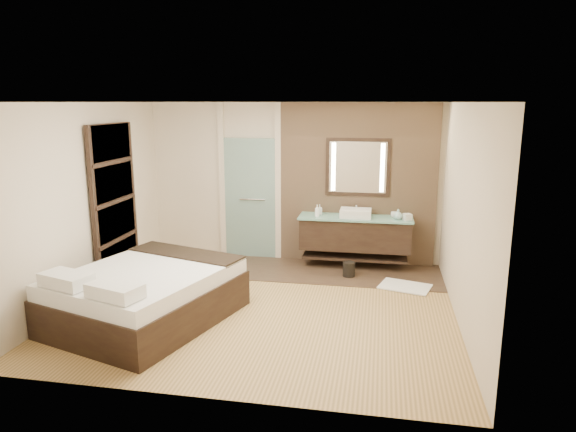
% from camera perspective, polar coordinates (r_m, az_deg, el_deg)
% --- Properties ---
extents(floor, '(5.00, 5.00, 0.00)m').
position_cam_1_polar(floor, '(7.05, -2.62, -9.98)').
color(floor, olive).
rests_on(floor, ground).
extents(tile_strip, '(3.80, 1.30, 0.01)m').
position_cam_1_polar(tile_strip, '(8.43, 3.83, -6.12)').
color(tile_strip, '#3C2820').
rests_on(tile_strip, floor).
extents(stone_wall, '(2.60, 0.08, 2.70)m').
position_cam_1_polar(stone_wall, '(8.67, 7.72, 3.47)').
color(stone_wall, '#A57F5E').
rests_on(stone_wall, floor).
extents(vanity, '(1.85, 0.55, 0.88)m').
position_cam_1_polar(vanity, '(8.54, 7.47, -1.94)').
color(vanity, black).
rests_on(vanity, stone_wall).
extents(mirror_unit, '(1.06, 0.04, 0.96)m').
position_cam_1_polar(mirror_unit, '(8.57, 7.76, 5.39)').
color(mirror_unit, black).
rests_on(mirror_unit, stone_wall).
extents(frosted_door, '(1.10, 0.12, 2.70)m').
position_cam_1_polar(frosted_door, '(8.97, -4.22, 2.51)').
color(frosted_door, silver).
rests_on(frosted_door, floor).
extents(shoji_partition, '(0.06, 1.20, 2.40)m').
position_cam_1_polar(shoji_partition, '(8.11, -18.69, 1.28)').
color(shoji_partition, black).
rests_on(shoji_partition, floor).
extents(bed, '(2.26, 2.54, 0.82)m').
position_cam_1_polar(bed, '(6.74, -15.48, -8.43)').
color(bed, black).
rests_on(bed, floor).
extents(bath_mat, '(0.83, 0.68, 0.02)m').
position_cam_1_polar(bath_mat, '(7.90, 12.87, -7.64)').
color(bath_mat, white).
rests_on(bath_mat, floor).
extents(waste_bin, '(0.26, 0.26, 0.24)m').
position_cam_1_polar(waste_bin, '(8.18, 6.79, -5.92)').
color(waste_bin, black).
rests_on(waste_bin, floor).
extents(tissue_box, '(0.16, 0.16, 0.10)m').
position_cam_1_polar(tissue_box, '(8.38, 13.11, -0.10)').
color(tissue_box, silver).
rests_on(tissue_box, vanity).
extents(soap_bottle_a, '(0.10, 0.10, 0.20)m').
position_cam_1_polar(soap_bottle_a, '(8.39, 3.25, 0.58)').
color(soap_bottle_a, white).
rests_on(soap_bottle_a, vanity).
extents(soap_bottle_b, '(0.09, 0.09, 0.16)m').
position_cam_1_polar(soap_bottle_b, '(8.58, 3.54, 0.73)').
color(soap_bottle_b, '#B2B2B2').
rests_on(soap_bottle_b, vanity).
extents(soap_bottle_c, '(0.15, 0.15, 0.17)m').
position_cam_1_polar(soap_bottle_c, '(8.38, 12.13, 0.19)').
color(soap_bottle_c, '#A7D2D1').
rests_on(soap_bottle_c, vanity).
extents(cup, '(0.14, 0.14, 0.09)m').
position_cam_1_polar(cup, '(8.51, 11.74, 0.14)').
color(cup, silver).
rests_on(cup, vanity).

